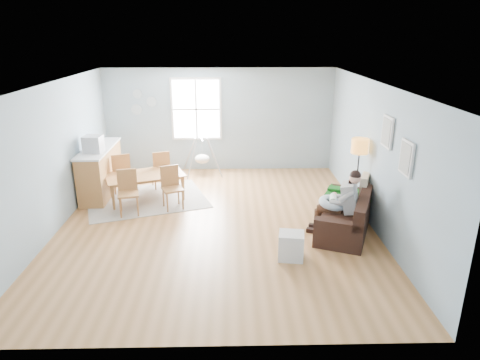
{
  "coord_description": "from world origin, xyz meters",
  "views": [
    {
      "loc": [
        0.29,
        -7.69,
        3.58
      ],
      "look_at": [
        0.46,
        -0.31,
        1.0
      ],
      "focal_mm": 32.0,
      "sensor_mm": 36.0,
      "label": 1
    }
  ],
  "objects_px": {
    "father": "(341,201)",
    "chair_se": "(171,185)",
    "toddler": "(347,193)",
    "storage_cube": "(291,246)",
    "chair_nw": "(121,171)",
    "counter": "(101,170)",
    "chair_ne": "(161,167)",
    "dining_table": "(146,187)",
    "monitor": "(93,144)",
    "floor_lamp": "(359,153)",
    "baby_swing": "(202,158)",
    "sofa": "(348,216)",
    "chair_sw": "(128,189)"
  },
  "relations": [
    {
      "from": "father",
      "to": "chair_se",
      "type": "distance_m",
      "value": 3.54
    },
    {
      "from": "toddler",
      "to": "storage_cube",
      "type": "height_order",
      "value": "toddler"
    },
    {
      "from": "chair_nw",
      "to": "counter",
      "type": "distance_m",
      "value": 0.47
    },
    {
      "from": "father",
      "to": "chair_ne",
      "type": "bearing_deg",
      "value": 144.79
    },
    {
      "from": "dining_table",
      "to": "monitor",
      "type": "bearing_deg",
      "value": 156.47
    },
    {
      "from": "floor_lamp",
      "to": "baby_swing",
      "type": "relative_size",
      "value": 1.47
    },
    {
      "from": "sofa",
      "to": "floor_lamp",
      "type": "bearing_deg",
      "value": 65.24
    },
    {
      "from": "chair_se",
      "to": "chair_ne",
      "type": "xyz_separation_m",
      "value": [
        -0.4,
        1.19,
        0.01
      ]
    },
    {
      "from": "storage_cube",
      "to": "baby_swing",
      "type": "bearing_deg",
      "value": 110.92
    },
    {
      "from": "baby_swing",
      "to": "father",
      "type": "bearing_deg",
      "value": -53.17
    },
    {
      "from": "chair_se",
      "to": "baby_swing",
      "type": "distance_m",
      "value": 2.33
    },
    {
      "from": "storage_cube",
      "to": "sofa",
      "type": "bearing_deg",
      "value": 40.66
    },
    {
      "from": "chair_ne",
      "to": "monitor",
      "type": "distance_m",
      "value": 1.66
    },
    {
      "from": "chair_sw",
      "to": "chair_nw",
      "type": "relative_size",
      "value": 0.96
    },
    {
      "from": "chair_nw",
      "to": "dining_table",
      "type": "bearing_deg",
      "value": -34.92
    },
    {
      "from": "chair_nw",
      "to": "chair_sw",
      "type": "bearing_deg",
      "value": -70.72
    },
    {
      "from": "dining_table",
      "to": "chair_nw",
      "type": "relative_size",
      "value": 1.75
    },
    {
      "from": "monitor",
      "to": "dining_table",
      "type": "bearing_deg",
      "value": -2.66
    },
    {
      "from": "chair_ne",
      "to": "baby_swing",
      "type": "height_order",
      "value": "baby_swing"
    },
    {
      "from": "counter",
      "to": "chair_sw",
      "type": "bearing_deg",
      "value": -52.8
    },
    {
      "from": "counter",
      "to": "sofa",
      "type": "bearing_deg",
      "value": -21.51
    },
    {
      "from": "chair_nw",
      "to": "counter",
      "type": "relative_size",
      "value": 0.48
    },
    {
      "from": "sofa",
      "to": "chair_se",
      "type": "xyz_separation_m",
      "value": [
        -3.47,
        1.18,
        0.23
      ]
    },
    {
      "from": "chair_nw",
      "to": "baby_swing",
      "type": "xyz_separation_m",
      "value": [
        1.77,
        1.38,
        -0.12
      ]
    },
    {
      "from": "toddler",
      "to": "chair_nw",
      "type": "bearing_deg",
      "value": 158.49
    },
    {
      "from": "dining_table",
      "to": "baby_swing",
      "type": "height_order",
      "value": "baby_swing"
    },
    {
      "from": "storage_cube",
      "to": "monitor",
      "type": "xyz_separation_m",
      "value": [
        -3.94,
        2.74,
        1.05
      ]
    },
    {
      "from": "father",
      "to": "chair_sw",
      "type": "relative_size",
      "value": 1.39
    },
    {
      "from": "sofa",
      "to": "floor_lamp",
      "type": "height_order",
      "value": "floor_lamp"
    },
    {
      "from": "storage_cube",
      "to": "chair_se",
      "type": "bearing_deg",
      "value": 134.94
    },
    {
      "from": "sofa",
      "to": "father",
      "type": "bearing_deg",
      "value": -136.29
    },
    {
      "from": "chair_se",
      "to": "counter",
      "type": "relative_size",
      "value": 0.46
    },
    {
      "from": "floor_lamp",
      "to": "chair_se",
      "type": "height_order",
      "value": "floor_lamp"
    },
    {
      "from": "chair_ne",
      "to": "baby_swing",
      "type": "relative_size",
      "value": 0.85
    },
    {
      "from": "father",
      "to": "chair_nw",
      "type": "relative_size",
      "value": 1.34
    },
    {
      "from": "father",
      "to": "baby_swing",
      "type": "bearing_deg",
      "value": 126.83
    },
    {
      "from": "chair_se",
      "to": "monitor",
      "type": "bearing_deg",
      "value": 163.74
    },
    {
      "from": "toddler",
      "to": "baby_swing",
      "type": "height_order",
      "value": "toddler"
    },
    {
      "from": "father",
      "to": "chair_se",
      "type": "relative_size",
      "value": 1.41
    },
    {
      "from": "chair_sw",
      "to": "chair_nw",
      "type": "height_order",
      "value": "chair_nw"
    },
    {
      "from": "monitor",
      "to": "chair_se",
      "type": "bearing_deg",
      "value": -16.26
    },
    {
      "from": "chair_ne",
      "to": "baby_swing",
      "type": "distance_m",
      "value": 1.42
    },
    {
      "from": "storage_cube",
      "to": "counter",
      "type": "height_order",
      "value": "counter"
    },
    {
      "from": "storage_cube",
      "to": "chair_ne",
      "type": "height_order",
      "value": "chair_ne"
    },
    {
      "from": "chair_sw",
      "to": "counter",
      "type": "bearing_deg",
      "value": 127.2
    },
    {
      "from": "chair_sw",
      "to": "father",
      "type": "bearing_deg",
      "value": -15.01
    },
    {
      "from": "sofa",
      "to": "floor_lamp",
      "type": "relative_size",
      "value": 1.31
    },
    {
      "from": "storage_cube",
      "to": "dining_table",
      "type": "height_order",
      "value": "dining_table"
    },
    {
      "from": "father",
      "to": "chair_sw",
      "type": "height_order",
      "value": "father"
    },
    {
      "from": "chair_nw",
      "to": "storage_cube",
      "type": "bearing_deg",
      "value": -41.83
    }
  ]
}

